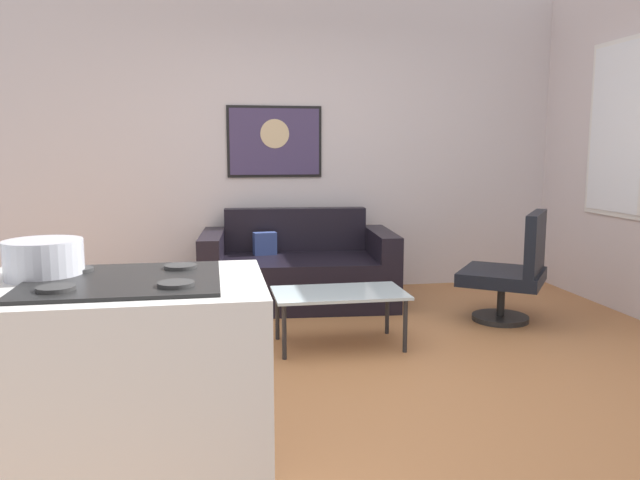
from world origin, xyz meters
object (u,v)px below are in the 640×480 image
(couch, at_px, (298,272))
(armchair, at_px, (513,270))
(wall_painting, at_px, (275,142))
(mixing_bowl, at_px, (44,259))
(coffee_table, at_px, (339,296))

(couch, xyz_separation_m, armchair, (1.57, -0.88, 0.13))
(couch, xyz_separation_m, wall_painting, (-0.14, 0.54, 1.14))
(mixing_bowl, height_order, wall_painting, wall_painting)
(mixing_bowl, bearing_deg, coffee_table, 54.36)
(couch, distance_m, mixing_bowl, 3.48)
(wall_painting, bearing_deg, coffee_table, -81.79)
(couch, relative_size, wall_painting, 1.94)
(wall_painting, bearing_deg, couch, -75.74)
(coffee_table, relative_size, wall_painting, 1.02)
(armchair, relative_size, wall_painting, 0.99)
(couch, distance_m, wall_painting, 1.26)
(mixing_bowl, xyz_separation_m, wall_painting, (1.13, 3.70, 0.42))
(couch, xyz_separation_m, coffee_table, (0.12, -1.23, 0.07))
(coffee_table, height_order, mixing_bowl, mixing_bowl)
(couch, distance_m, coffee_table, 1.24)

